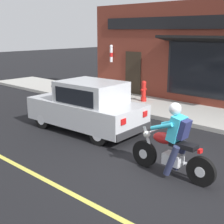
# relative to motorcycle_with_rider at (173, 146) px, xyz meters

# --- Properties ---
(ground_plane) EXTENTS (80.00, 80.00, 0.00)m
(ground_plane) POSITION_rel_motorcycle_with_rider_xyz_m (-0.17, 0.26, -0.68)
(ground_plane) COLOR black
(sidewalk_curb) EXTENTS (2.60, 22.00, 0.14)m
(sidewalk_curb) POSITION_rel_motorcycle_with_rider_xyz_m (4.72, 3.26, -0.61)
(sidewalk_curb) COLOR #ADAAA3
(sidewalk_curb) RESTS_ON ground
(lane_stripe) EXTENTS (0.12, 19.80, 0.01)m
(lane_stripe) POSITION_rel_motorcycle_with_rider_xyz_m (-1.97, 3.26, -0.67)
(lane_stripe) COLOR #D1C64C
(lane_stripe) RESTS_ON ground
(storefront_building) EXTENTS (1.25, 10.50, 4.20)m
(storefront_building) POSITION_rel_motorcycle_with_rider_xyz_m (6.25, 2.94, 1.43)
(storefront_building) COLOR maroon
(storefront_building) RESTS_ON ground
(motorcycle_with_rider) EXTENTS (0.56, 2.02, 1.62)m
(motorcycle_with_rider) POSITION_rel_motorcycle_with_rider_xyz_m (0.00, 0.00, 0.00)
(motorcycle_with_rider) COLOR black
(motorcycle_with_rider) RESTS_ON ground
(car_hatchback) EXTENTS (1.83, 3.86, 1.57)m
(car_hatchback) POSITION_rel_motorcycle_with_rider_xyz_m (0.93, 3.62, 0.09)
(car_hatchback) COLOR black
(car_hatchback) RESTS_ON ground
(fire_hydrant) EXTENTS (0.36, 0.24, 0.88)m
(fire_hydrant) POSITION_rel_motorcycle_with_rider_xyz_m (4.99, 4.48, -0.11)
(fire_hydrant) COLOR red
(fire_hydrant) RESTS_ON sidewalk_curb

